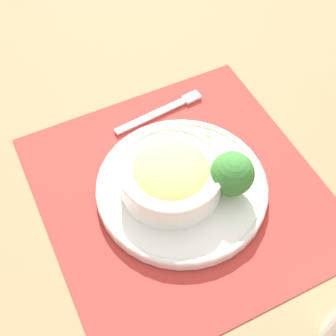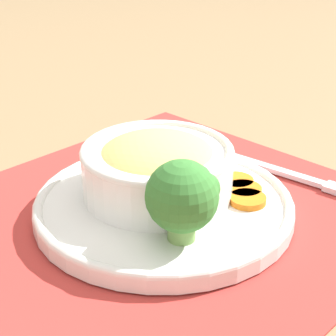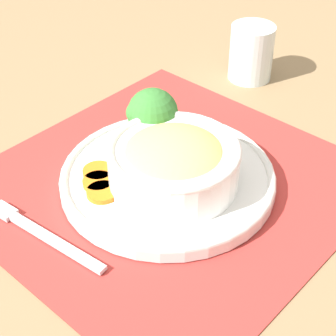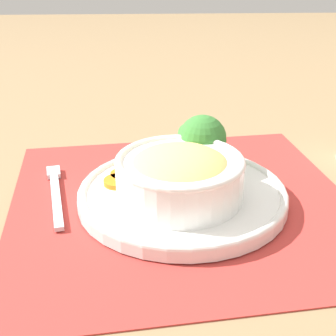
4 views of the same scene
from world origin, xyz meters
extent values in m
plane|color=#8C704C|center=(0.00, 0.00, 0.00)|extent=(4.00, 4.00, 0.00)
cube|color=#B2332D|center=(0.00, 0.00, 0.00)|extent=(0.52, 0.50, 0.00)
cylinder|color=white|center=(0.00, 0.00, 0.01)|extent=(0.29, 0.29, 0.02)
torus|color=white|center=(0.00, 0.00, 0.02)|extent=(0.28, 0.28, 0.01)
cylinder|color=white|center=(-0.01, -0.02, 0.05)|extent=(0.17, 0.17, 0.05)
torus|color=white|center=(-0.01, -0.02, 0.07)|extent=(0.17, 0.17, 0.01)
ellipsoid|color=#EAC66B|center=(-0.01, -0.02, 0.06)|extent=(0.14, 0.14, 0.06)
cylinder|color=#759E51|center=(0.03, 0.07, 0.03)|extent=(0.03, 0.03, 0.02)
sphere|color=#387A33|center=(0.03, 0.07, 0.07)|extent=(0.07, 0.07, 0.07)
sphere|color=#387A33|center=(0.01, 0.08, 0.07)|extent=(0.03, 0.03, 0.03)
sphere|color=#387A33|center=(0.05, 0.06, 0.07)|extent=(0.03, 0.03, 0.03)
cylinder|color=orange|center=(-0.07, 0.06, 0.02)|extent=(0.04, 0.04, 0.01)
cylinder|color=orange|center=(-0.08, 0.04, 0.02)|extent=(0.04, 0.04, 0.01)
cylinder|color=orange|center=(-0.09, 0.02, 0.02)|extent=(0.04, 0.04, 0.01)
cube|color=silver|center=(-0.18, 0.02, 0.01)|extent=(0.05, 0.18, 0.01)
cube|color=silver|center=(-0.19, 0.09, 0.01)|extent=(0.03, 0.04, 0.01)
camera|label=1|loc=(0.39, -0.16, 0.67)|focal=50.00mm
camera|label=2|loc=(0.34, 0.42, 0.32)|focal=60.00mm
camera|label=3|loc=(-0.38, -0.43, 0.48)|focal=60.00mm
camera|label=4|loc=(-0.05, -0.56, 0.32)|focal=50.00mm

